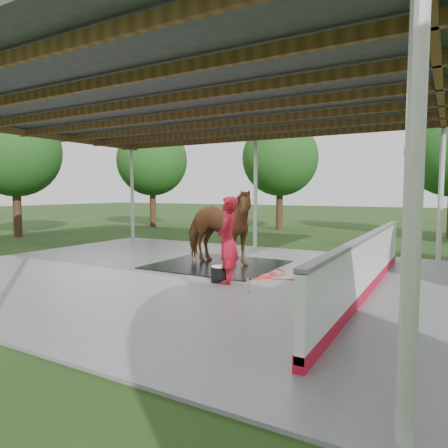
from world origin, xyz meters
The scene contains 12 objects.
ground centered at (0.00, 0.00, 0.00)m, with size 100.00×100.00×0.00m, color #1E3814.
concrete_slab centered at (0.00, 0.00, 0.03)m, with size 12.00×10.00×0.05m, color slate.
pavilion_structure centered at (0.00, 0.00, 3.97)m, with size 12.60×10.60×4.05m.
dasher_board centered at (4.60, 0.00, 0.59)m, with size 0.16×8.00×1.15m.
tree_belt centered at (0.30, 0.90, 3.79)m, with size 28.00×28.00×5.80m.
rubber_mat centered at (0.54, 1.17, 0.06)m, with size 3.18×2.98×0.02m, color black.
horse centered at (0.54, 1.17, 1.07)m, with size 1.08×2.36×2.00m, color brown.
handler centered at (1.81, -0.54, 0.98)m, with size 0.68×0.45×1.87m, color #A91223.
wash_bucket centered at (1.60, -0.56, 0.23)m, with size 0.37×0.37×0.34m.
soap_bottle_a centered at (2.57, -1.09, 0.19)m, with size 0.11×0.11×0.29m, color silver.
soap_bottle_b centered at (3.96, -1.13, 0.13)m, with size 0.08×0.08×0.17m, color #338CD8.
hose_coil centered at (1.92, 0.64, 0.06)m, with size 1.85×1.44×0.02m.
Camera 1 is at (5.94, -7.98, 2.01)m, focal length 32.00 mm.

